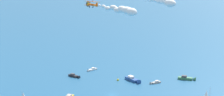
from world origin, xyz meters
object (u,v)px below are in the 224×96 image
object	(u,v)px
motorboat_ahead	(188,78)
marker_buoy	(118,80)
motorboat_near_centre	(133,80)
motorboat_inshore	(92,70)
biplane_lead	(92,4)
motorboat_offshore	(155,82)
motorboat_outer_ring_a	(75,76)

from	to	relation	value
motorboat_ahead	marker_buoy	xyz separation A→B (m)	(-24.17, 26.86, -0.33)
motorboat_near_centre	marker_buoy	xyz separation A→B (m)	(-4.15, 6.84, -0.42)
motorboat_near_centre	motorboat_inshore	distance (m)	29.31
motorboat_near_centre	biplane_lead	bearing A→B (deg)	-177.08
motorboat_offshore	marker_buoy	bearing A→B (deg)	116.17
motorboat_outer_ring_a	biplane_lead	distance (m)	54.49
motorboat_offshore	motorboat_outer_ring_a	bearing A→B (deg)	115.83
marker_buoy	motorboat_outer_ring_a	bearing A→B (deg)	115.56
motorboat_outer_ring_a	marker_buoy	bearing A→B (deg)	-64.44
motorboat_outer_ring_a	biplane_lead	bearing A→B (deg)	-120.97
marker_buoy	motorboat_offshore	bearing A→B (deg)	-63.83
motorboat_outer_ring_a	biplane_lead	size ratio (longest dim) A/B	0.96
motorboat_near_centre	motorboat_inshore	world-z (taller)	motorboat_near_centre
motorboat_inshore	marker_buoy	distance (m)	22.92
motorboat_inshore	motorboat_offshore	size ratio (longest dim) A/B	1.03
motorboat_inshore	biplane_lead	distance (m)	61.58
motorboat_offshore	motorboat_outer_ring_a	size ratio (longest dim) A/B	0.84
motorboat_inshore	motorboat_offshore	distance (m)	39.76
motorboat_offshore	biplane_lead	size ratio (longest dim) A/B	0.81
motorboat_inshore	motorboat_offshore	xyz separation A→B (m)	(3.86, -39.57, -0.01)
motorboat_offshore	biplane_lead	distance (m)	56.35
motorboat_inshore	motorboat_ahead	xyz separation A→B (m)	(19.62, -49.33, 0.24)
motorboat_near_centre	marker_buoy	size ratio (longest dim) A/B	5.08
biplane_lead	motorboat_ahead	bearing A→B (deg)	-19.44
marker_buoy	biplane_lead	distance (m)	51.37
motorboat_near_centre	motorboat_ahead	distance (m)	28.31
motorboat_ahead	motorboat_outer_ring_a	xyz separation A→B (m)	(-34.29, 48.03, -0.16)
motorboat_outer_ring_a	motorboat_inshore	bearing A→B (deg)	5.06
motorboat_offshore	motorboat_ahead	distance (m)	18.54
biplane_lead	marker_buoy	bearing A→B (deg)	16.90
biplane_lead	motorboat_offshore	bearing A→B (deg)	-13.36
motorboat_offshore	motorboat_near_centre	bearing A→B (deg)	112.50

